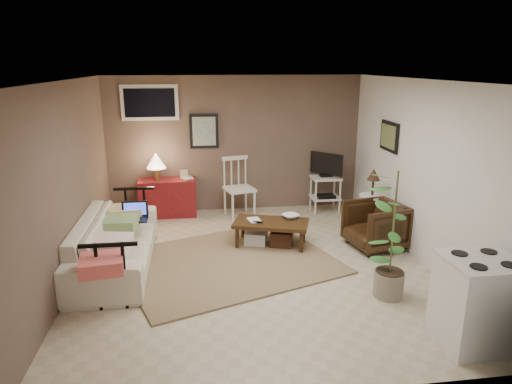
{
  "coord_description": "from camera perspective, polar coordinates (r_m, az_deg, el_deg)",
  "views": [
    {
      "loc": [
        -0.73,
        -5.52,
        2.6
      ],
      "look_at": [
        0.08,
        0.35,
        0.92
      ],
      "focal_mm": 32.0,
      "sensor_mm": 36.0,
      "label": 1
    }
  ],
  "objects": [
    {
      "name": "floor",
      "position": [
        6.15,
        -0.27,
        -9.17
      ],
      "size": [
        5.0,
        5.0,
        0.0
      ],
      "primitive_type": "plane",
      "color": "#C1B293",
      "rests_on": "ground"
    },
    {
      "name": "art_back",
      "position": [
        8.08,
        -6.51,
        7.56
      ],
      "size": [
        0.5,
        0.03,
        0.6
      ],
      "primitive_type": "cube",
      "color": "black"
    },
    {
      "name": "art_right",
      "position": [
        7.29,
        16.33,
        6.69
      ],
      "size": [
        0.03,
        0.6,
        0.45
      ],
      "primitive_type": "cube",
      "color": "black"
    },
    {
      "name": "window",
      "position": [
        8.06,
        -13.15,
        10.82
      ],
      "size": [
        0.96,
        0.03,
        0.6
      ],
      "primitive_type": "cube",
      "color": "silver"
    },
    {
      "name": "rug",
      "position": [
        6.23,
        -3.46,
        -8.7
      ],
      "size": [
        3.25,
        2.92,
        0.03
      ],
      "primitive_type": "cube",
      "rotation": [
        0.0,
        0.0,
        0.35
      ],
      "color": "#927655",
      "rests_on": "floor"
    },
    {
      "name": "coffee_table",
      "position": [
        6.68,
        1.81,
        -4.97
      ],
      "size": [
        1.18,
        0.85,
        0.4
      ],
      "color": "#3B2510",
      "rests_on": "floor"
    },
    {
      "name": "sofa",
      "position": [
        6.24,
        -17.26,
        -5.05
      ],
      "size": [
        0.67,
        2.3,
        0.9
      ],
      "primitive_type": "imported",
      "rotation": [
        0.0,
        0.0,
        1.57
      ],
      "color": "beige",
      "rests_on": "floor"
    },
    {
      "name": "sofa_pillows",
      "position": [
        5.95,
        -17.21,
        -5.01
      ],
      "size": [
        0.44,
        2.19,
        0.15
      ],
      "primitive_type": null,
      "color": "#F3DEC9",
      "rests_on": "sofa"
    },
    {
      "name": "sofa_end_rails",
      "position": [
        6.24,
        -16.01,
        -5.56
      ],
      "size": [
        0.62,
        2.3,
        0.77
      ],
      "primitive_type": null,
      "color": "black",
      "rests_on": "floor"
    },
    {
      "name": "laptop",
      "position": [
        6.53,
        -14.9,
        -2.69
      ],
      "size": [
        0.35,
        0.26,
        0.24
      ],
      "color": "black",
      "rests_on": "sofa"
    },
    {
      "name": "red_console",
      "position": [
        8.11,
        -11.08,
        -0.26
      ],
      "size": [
        0.98,
        0.44,
        1.13
      ],
      "color": "maroon",
      "rests_on": "floor"
    },
    {
      "name": "spindle_chair",
      "position": [
        7.94,
        -2.14,
        0.38
      ],
      "size": [
        0.57,
        0.57,
        1.03
      ],
      "color": "silver",
      "rests_on": "floor"
    },
    {
      "name": "tv_stand",
      "position": [
        8.23,
        8.72,
        1.38
      ],
      "size": [
        0.51,
        0.51,
        1.08
      ],
      "color": "silver",
      "rests_on": "floor"
    },
    {
      "name": "side_table",
      "position": [
        7.24,
        14.33,
        -0.26
      ],
      "size": [
        0.39,
        0.39,
        1.05
      ],
      "color": "silver",
      "rests_on": "floor"
    },
    {
      "name": "armchair",
      "position": [
        6.81,
        14.68,
        -3.8
      ],
      "size": [
        0.82,
        0.85,
        0.74
      ],
      "primitive_type": "imported",
      "rotation": [
        0.0,
        0.0,
        -1.35
      ],
      "color": "black",
      "rests_on": "floor"
    },
    {
      "name": "potted_plant",
      "position": [
        5.3,
        16.77,
        -4.65
      ],
      "size": [
        0.38,
        0.38,
        1.51
      ],
      "color": "gray",
      "rests_on": "floor"
    },
    {
      "name": "stove",
      "position": [
        4.87,
        25.97,
        -12.23
      ],
      "size": [
        0.67,
        0.63,
        0.88
      ],
      "color": "silver",
      "rests_on": "floor"
    },
    {
      "name": "bowl",
      "position": [
        6.75,
        4.35,
        -2.31
      ],
      "size": [
        0.24,
        0.13,
        0.24
      ],
      "primitive_type": "imported",
      "rotation": [
        0.0,
        0.0,
        0.3
      ],
      "color": "#3B2510",
      "rests_on": "coffee_table"
    },
    {
      "name": "book_table",
      "position": [
        6.6,
        -0.94,
        -2.71
      ],
      "size": [
        0.17,
        0.05,
        0.24
      ],
      "primitive_type": "imported",
      "rotation": [
        0.0,
        0.0,
        0.19
      ],
      "color": "#3B2510",
      "rests_on": "coffee_table"
    },
    {
      "name": "book_console",
      "position": [
        8.0,
        -9.18,
        2.42
      ],
      "size": [
        0.18,
        0.07,
        0.24
      ],
      "primitive_type": "imported",
      "rotation": [
        0.0,
        0.0,
        0.26
      ],
      "color": "#3B2510",
      "rests_on": "red_console"
    }
  ]
}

